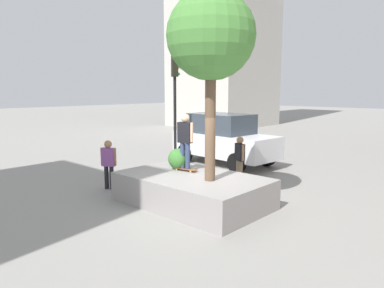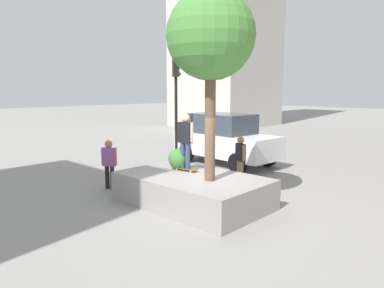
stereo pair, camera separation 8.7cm
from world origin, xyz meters
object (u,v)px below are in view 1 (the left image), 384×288
plaza_tree (211,37)px  traffic_light_median (175,92)px  planter_ledge (192,190)px  skateboard (185,169)px  skateboarder (185,137)px  pedestrian_crossing (240,156)px  bystander_watching (109,161)px  police_car (224,139)px

plaza_tree → traffic_light_median: size_ratio=1.06×
traffic_light_median → planter_ledge: bearing=-39.6°
plaza_tree → skateboard: size_ratio=5.93×
plaza_tree → traffic_light_median: 5.82m
skateboarder → pedestrian_crossing: size_ratio=1.01×
planter_ledge → skateboarder: 1.57m
skateboarder → pedestrian_crossing: skateboarder is taller
skateboard → skateboarder: skateboarder is taller
planter_ledge → bystander_watching: bearing=-167.9°
skateboarder → skateboard: bearing=180.0°
police_car → pedestrian_crossing: 3.17m
police_car → bystander_watching: size_ratio=3.01×
plaza_tree → pedestrian_crossing: plaza_tree is taller
police_car → pedestrian_crossing: size_ratio=3.00×
skateboard → bystander_watching: bearing=-158.8°
traffic_light_median → pedestrian_crossing: size_ratio=2.85×
skateboard → pedestrian_crossing: bearing=88.0°
traffic_light_median → pedestrian_crossing: traffic_light_median is taller
bystander_watching → pedestrian_crossing: (2.59, 3.64, 0.00)m
pedestrian_crossing → skateboarder: bearing=-92.0°
planter_ledge → police_car: bearing=118.8°
planter_ledge → police_car: police_car is taller
traffic_light_median → pedestrian_crossing: 4.08m
skateboarder → traffic_light_median: size_ratio=0.36×
planter_ledge → plaza_tree: size_ratio=0.85×
police_car → bystander_watching: (-0.26, -5.77, -0.18)m
planter_ledge → traffic_light_median: bearing=140.4°
traffic_light_median → skateboarder: bearing=-41.1°
skateboarder → bystander_watching: 2.83m
police_car → bystander_watching: bearing=-92.5°
skateboarder → police_car: skateboarder is taller
skateboard → police_car: size_ratio=0.17×
plaza_tree → police_car: bearing=124.2°
skateboarder → bystander_watching: size_ratio=1.02×
bystander_watching → police_car: bearing=87.5°
plaza_tree → skateboarder: 2.99m
skateboarder → plaza_tree: bearing=-16.2°
police_car → traffic_light_median: (-1.09, -1.88, 2.01)m
planter_ledge → skateboarder: (-0.56, 0.31, 1.43)m
skateboard → police_car: 5.30m
plaza_tree → skateboarder: bearing=163.8°
bystander_watching → plaza_tree: bearing=9.1°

